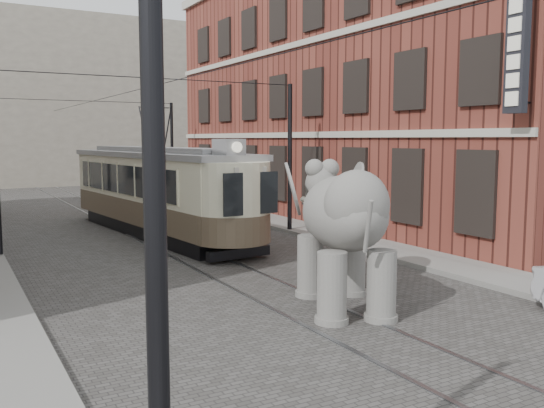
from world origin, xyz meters
TOP-DOWN VIEW (x-y plane):
  - ground at (0.00, 0.00)m, footprint 120.00×120.00m
  - tram_rails at (0.00, 0.00)m, footprint 1.54×80.00m
  - sidewalk_right at (6.00, 0.00)m, footprint 2.00×60.00m
  - brick_building at (11.00, 9.00)m, footprint 8.00×26.00m
  - distant_block at (0.00, 40.00)m, footprint 28.00×10.00m
  - catenary at (-0.20, 5.00)m, footprint 11.00×30.20m
  - tram at (0.34, 8.19)m, footprint 3.83×13.04m
  - elephant at (0.75, -3.80)m, footprint 4.73×6.17m

SIDE VIEW (x-z plane):
  - ground at x=0.00m, z-range 0.00..0.00m
  - tram_rails at x=0.00m, z-range 0.00..0.02m
  - sidewalk_right at x=6.00m, z-range 0.00..0.15m
  - elephant at x=0.75m, z-range 0.00..3.34m
  - tram at x=0.34m, z-range 0.00..5.10m
  - catenary at x=-0.20m, z-range 0.00..6.00m
  - brick_building at x=11.00m, z-range 0.00..12.00m
  - distant_block at x=0.00m, z-range 0.00..14.00m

